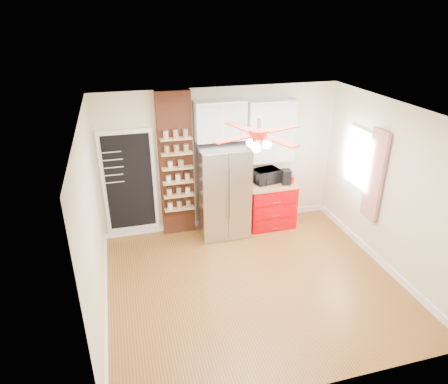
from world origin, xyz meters
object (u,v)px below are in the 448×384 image
object	(u,v)px
fridge	(223,191)
coffee_maker	(286,177)
ceiling_fan	(259,134)
pantry_jar_oats	(170,164)
toaster_oven	(266,176)
red_cabinet	(270,204)
canister_left	(292,180)

from	to	relation	value
fridge	coffee_maker	bearing A→B (deg)	-2.68
ceiling_fan	fridge	bearing A→B (deg)	91.76
fridge	pantry_jar_oats	xyz separation A→B (m)	(-0.92, 0.16, 0.56)
ceiling_fan	toaster_oven	size ratio (longest dim) A/B	2.90
red_cabinet	toaster_oven	xyz separation A→B (m)	(-0.08, 0.06, 0.58)
ceiling_fan	canister_left	world-z (taller)	ceiling_fan
fridge	ceiling_fan	size ratio (longest dim) A/B	1.25
toaster_oven	canister_left	world-z (taller)	toaster_oven
ceiling_fan	pantry_jar_oats	world-z (taller)	ceiling_fan
toaster_oven	pantry_jar_oats	world-z (taller)	pantry_jar_oats
fridge	coffee_maker	xyz separation A→B (m)	(1.22, -0.06, 0.17)
canister_left	pantry_jar_oats	size ratio (longest dim) A/B	1.19
ceiling_fan	canister_left	size ratio (longest dim) A/B	9.79
pantry_jar_oats	toaster_oven	bearing A→B (deg)	-1.38
red_cabinet	ceiling_fan	size ratio (longest dim) A/B	0.67
pantry_jar_oats	ceiling_fan	bearing A→B (deg)	-61.45
fridge	ceiling_fan	bearing A→B (deg)	-88.24
fridge	pantry_jar_oats	bearing A→B (deg)	170.40
fridge	canister_left	distance (m)	1.34
toaster_oven	coffee_maker	bearing A→B (deg)	-40.20
canister_left	pantry_jar_oats	xyz separation A→B (m)	(-2.26, 0.21, 0.46)
fridge	red_cabinet	world-z (taller)	fridge
coffee_maker	canister_left	size ratio (longest dim) A/B	2.02
coffee_maker	canister_left	distance (m)	0.14
ceiling_fan	toaster_oven	bearing A→B (deg)	64.36
red_cabinet	coffee_maker	distance (m)	0.65
coffee_maker	pantry_jar_oats	xyz separation A→B (m)	(-2.14, 0.21, 0.39)
fridge	red_cabinet	xyz separation A→B (m)	(0.97, 0.05, -0.42)
ceiling_fan	canister_left	xyz separation A→B (m)	(1.29, 1.57, -1.45)
coffee_maker	canister_left	xyz separation A→B (m)	(0.12, 0.00, -0.07)
toaster_oven	red_cabinet	bearing A→B (deg)	-49.97
red_cabinet	canister_left	bearing A→B (deg)	-16.11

